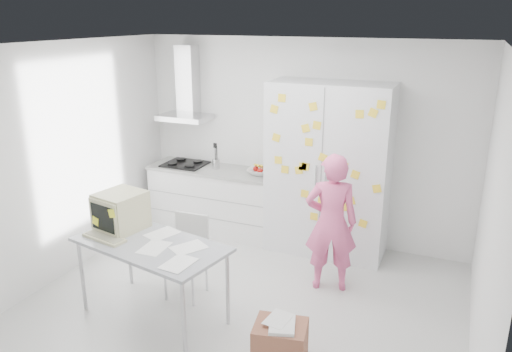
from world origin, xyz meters
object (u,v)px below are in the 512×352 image
at_px(person, 331,223).
at_px(chair, 188,250).
at_px(cardboard_box, 280,342).
at_px(desk, 131,225).

distance_m(person, chair, 1.59).
relative_size(chair, cardboard_box, 1.75).
bearing_deg(person, desk, 15.59).
xyz_separation_m(person, desk, (-1.78, -1.17, 0.14)).
height_order(person, desk, person).
bearing_deg(chair, person, 24.48).
height_order(person, cardboard_box, person).
bearing_deg(desk, person, 44.47).
xyz_separation_m(person, cardboard_box, (-0.06, -1.42, -0.60)).
distance_m(desk, cardboard_box, 1.89).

